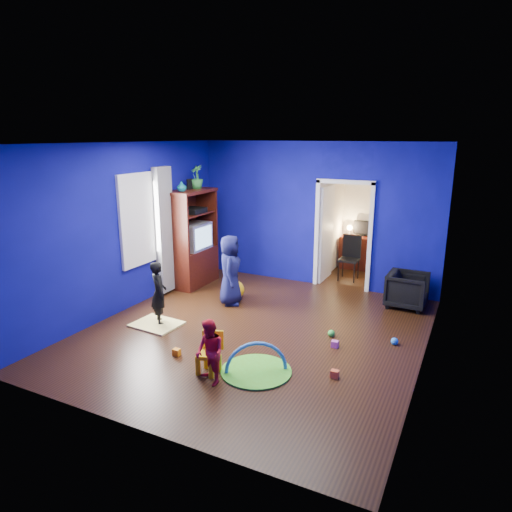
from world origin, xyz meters
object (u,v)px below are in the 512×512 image
at_px(vase, 182,186).
at_px(kid_chair, 208,355).
at_px(child_black, 159,293).
at_px(crt_tv, 194,236).
at_px(hopper_ball, 235,290).
at_px(folding_chair, 349,259).
at_px(toddler_red, 210,352).
at_px(play_mat, 256,371).
at_px(armchair, 407,290).
at_px(study_desk, 360,253).
at_px(child_navy, 230,270).
at_px(tv_armoire, 192,238).

distance_m(vase, kid_chair, 3.96).
bearing_deg(vase, child_black, -68.61).
bearing_deg(vase, kid_chair, -50.39).
relative_size(crt_tv, hopper_ball, 1.93).
bearing_deg(folding_chair, child_black, -120.44).
height_order(toddler_red, kid_chair, toddler_red).
bearing_deg(crt_tv, vase, -97.59).
distance_m(crt_tv, play_mat, 4.00).
relative_size(toddler_red, folding_chair, 0.91).
distance_m(armchair, vase, 4.62).
bearing_deg(hopper_ball, study_desk, 62.45).
height_order(crt_tv, hopper_ball, crt_tv).
bearing_deg(armchair, vase, 103.37).
bearing_deg(vase, play_mat, -40.92).
distance_m(hopper_ball, play_mat, 2.80).
height_order(toddler_red, play_mat, toddler_red).
bearing_deg(kid_chair, armchair, 41.87).
bearing_deg(child_black, hopper_ball, -67.58).
height_order(child_navy, study_desk, child_navy).
height_order(kid_chair, play_mat, kid_chair).
height_order(vase, tv_armoire, vase).
bearing_deg(tv_armoire, crt_tv, 0.00).
xyz_separation_m(vase, tv_armoire, (0.00, 0.30, -1.08)).
xyz_separation_m(child_navy, play_mat, (1.54, -2.05, -0.63)).
bearing_deg(child_black, vase, -26.65).
height_order(play_mat, folding_chair, folding_chair).
bearing_deg(tv_armoire, vase, -90.00).
xyz_separation_m(tv_armoire, folding_chair, (2.81, 1.70, -0.52)).
bearing_deg(armchair, study_desk, 34.91).
height_order(child_black, hopper_ball, child_black).
bearing_deg(crt_tv, armchair, 8.21).
bearing_deg(child_navy, study_desk, -47.49).
height_order(hopper_ball, play_mat, hopper_ball).
xyz_separation_m(armchair, play_mat, (-1.39, -3.32, -0.31)).
bearing_deg(play_mat, hopper_ball, 124.62).
bearing_deg(child_black, armchair, -101.95).
distance_m(child_navy, kid_chair, 2.57).
height_order(vase, folding_chair, vase).
bearing_deg(tv_armoire, kid_chair, -53.30).
bearing_deg(folding_chair, armchair, -38.73).
bearing_deg(child_navy, kid_chair, -179.53).
bearing_deg(crt_tv, toddler_red, -53.75).
relative_size(tv_armoire, kid_chair, 3.92).
bearing_deg(toddler_red, vase, 161.35).
bearing_deg(hopper_ball, tv_armoire, 160.69).
bearing_deg(child_navy, child_black, 132.78).
relative_size(tv_armoire, hopper_ball, 5.41).
height_order(child_black, study_desk, child_black).
xyz_separation_m(hopper_ball, play_mat, (1.59, -2.30, -0.17)).
distance_m(vase, tv_armoire, 1.12).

